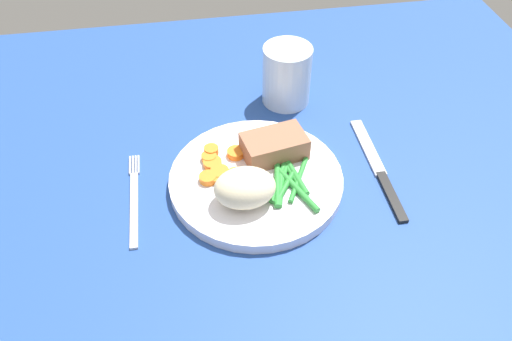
# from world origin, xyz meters

# --- Properties ---
(dining_table) EXTENTS (1.20, 0.90, 0.02)m
(dining_table) POSITION_xyz_m (0.00, 0.00, 0.01)
(dining_table) COLOR #234793
(dining_table) RESTS_ON ground
(dinner_plate) EXTENTS (0.24, 0.24, 0.02)m
(dinner_plate) POSITION_xyz_m (0.03, -0.02, 0.03)
(dinner_plate) COLOR white
(dinner_plate) RESTS_ON dining_table
(meat_portion) EXTENTS (0.10, 0.07, 0.03)m
(meat_portion) POSITION_xyz_m (0.07, 0.01, 0.05)
(meat_portion) COLOR #936047
(meat_portion) RESTS_ON dinner_plate
(mashed_potatoes) EXTENTS (0.08, 0.06, 0.05)m
(mashed_potatoes) POSITION_xyz_m (0.01, -0.06, 0.06)
(mashed_potatoes) COLOR beige
(mashed_potatoes) RESTS_ON dinner_plate
(carrot_slices) EXTENTS (0.07, 0.07, 0.01)m
(carrot_slices) POSITION_xyz_m (-0.01, 0.00, 0.04)
(carrot_slices) COLOR orange
(carrot_slices) RESTS_ON dinner_plate
(green_beans) EXTENTS (0.07, 0.11, 0.01)m
(green_beans) POSITION_xyz_m (0.07, -0.05, 0.04)
(green_beans) COLOR #2D8C38
(green_beans) RESTS_ON dinner_plate
(fork) EXTENTS (0.01, 0.17, 0.00)m
(fork) POSITION_xyz_m (-0.13, -0.02, 0.02)
(fork) COLOR silver
(fork) RESTS_ON dining_table
(knife) EXTENTS (0.02, 0.21, 0.01)m
(knife) POSITION_xyz_m (0.21, -0.03, 0.02)
(knife) COLOR black
(knife) RESTS_ON dining_table
(water_glass) EXTENTS (0.08, 0.08, 0.10)m
(water_glass) POSITION_xyz_m (0.11, 0.16, 0.06)
(water_glass) COLOR silver
(water_glass) RESTS_ON dining_table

